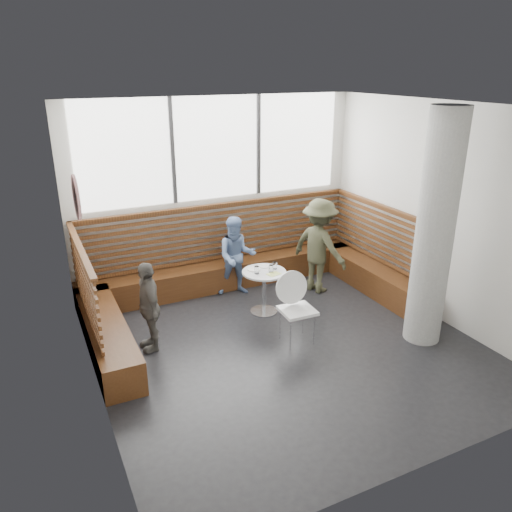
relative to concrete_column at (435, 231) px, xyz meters
name	(u,v)px	position (x,y,z in m)	size (l,w,h in m)	color
room	(290,237)	(-1.85, 0.60, 0.00)	(5.00, 5.00, 3.20)	silver
booth	(236,274)	(-1.85, 2.37, -1.19)	(5.00, 2.50, 1.44)	#442511
concrete_column	(435,231)	(0.00, 0.00, 0.00)	(0.50, 0.50, 3.20)	gray
wall_art	(76,197)	(-4.31, 1.00, 0.70)	(0.50, 0.50, 0.03)	white
cafe_table	(264,283)	(-1.68, 1.67, -1.10)	(0.68, 0.68, 0.70)	silver
cafe_chair	(295,302)	(-1.67, 0.74, -1.01)	(0.48, 0.47, 0.99)	white
adult_man	(319,246)	(-0.47, 2.02, -0.79)	(1.04, 0.60, 1.61)	#43452E
child_back	(237,256)	(-1.78, 2.50, -0.93)	(0.65, 0.51, 1.35)	#6C89BB
child_left	(149,306)	(-3.54, 1.40, -0.97)	(0.74, 0.31, 1.26)	#5F5B56
plate_near	(254,269)	(-1.79, 1.80, -0.90)	(0.21, 0.21, 0.01)	white
plate_far	(265,266)	(-1.58, 1.85, -0.90)	(0.19, 0.19, 0.01)	white
glass_left	(257,270)	(-1.82, 1.64, -0.85)	(0.07, 0.07, 0.12)	white
glass_mid	(271,269)	(-1.59, 1.61, -0.85)	(0.07, 0.07, 0.11)	white
glass_right	(275,265)	(-1.48, 1.69, -0.85)	(0.07, 0.07, 0.11)	white
menu_card	(274,274)	(-1.59, 1.51, -0.90)	(0.20, 0.14, 0.00)	#A5C64C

